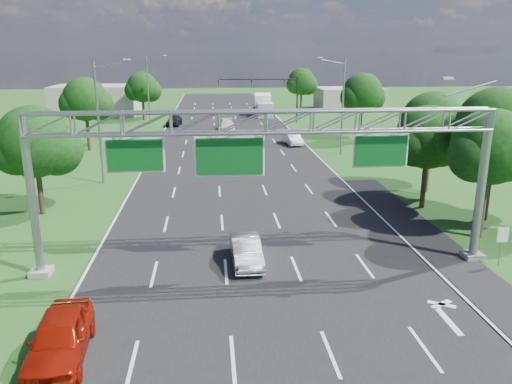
{
  "coord_description": "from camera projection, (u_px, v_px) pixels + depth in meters",
  "views": [
    {
      "loc": [
        -2.4,
        -11.73,
        10.79
      ],
      "look_at": [
        -0.0,
        14.37,
        3.34
      ],
      "focal_mm": 35.0,
      "sensor_mm": 36.0,
      "label": 1
    }
  ],
  "objects": [
    {
      "name": "streetlight_r_mid",
      "position": [
        341.0,
        102.0,
        52.18
      ],
      "size": [
        2.97,
        0.22,
        10.16
      ],
      "color": "gray",
      "rests_on": "ground"
    },
    {
      "name": "traffic_signal",
      "position": [
        274.0,
        89.0,
        75.9
      ],
      "size": [
        12.21,
        0.24,
        7.0
      ],
      "color": "black",
      "rests_on": "ground"
    },
    {
      "name": "red_coupe",
      "position": [
        60.0,
        338.0,
        17.94
      ],
      "size": [
        2.29,
        4.98,
        1.66
      ],
      "primitive_type": "imported",
      "rotation": [
        0.0,
        0.0,
        0.07
      ],
      "color": "#921406",
      "rests_on": "ground"
    },
    {
      "name": "building_right",
      "position": [
        349.0,
        99.0,
        94.5
      ],
      "size": [
        12.0,
        9.0,
        4.0
      ],
      "primitive_type": "cube",
      "color": "gray",
      "rests_on": "ground"
    },
    {
      "name": "tree_verge_lb",
      "position": [
        86.0,
        101.0,
        54.65
      ],
      "size": [
        5.76,
        4.8,
        8.06
      ],
      "color": "#2D2116",
      "rests_on": "ground"
    },
    {
      "name": "tree_verge_rd",
      "position": [
        363.0,
        95.0,
        60.28
      ],
      "size": [
        5.76,
        4.8,
        8.28
      ],
      "color": "#2D2116",
      "rests_on": "ground"
    },
    {
      "name": "tree_verge_la",
      "position": [
        36.0,
        145.0,
        32.98
      ],
      "size": [
        5.76,
        4.8,
        7.4
      ],
      "color": "#2D2116",
      "rests_on": "ground"
    },
    {
      "name": "car_queue_a",
      "position": [
        227.0,
        125.0,
        69.34
      ],
      "size": [
        2.11,
        5.15,
        1.49
      ],
      "primitive_type": "imported",
      "rotation": [
        0.0,
        0.0,
        0.0
      ],
      "color": "silver",
      "rests_on": "ground"
    },
    {
      "name": "car_queue_c",
      "position": [
        174.0,
        120.0,
        74.05
      ],
      "size": [
        2.41,
        4.86,
        1.59
      ],
      "primitive_type": "imported",
      "rotation": [
        0.0,
        0.0,
        -0.12
      ],
      "color": "black",
      "rests_on": "ground"
    },
    {
      "name": "tree_cluster_right",
      "position": [
        474.0,
        137.0,
        32.62
      ],
      "size": [
        9.91,
        14.6,
        8.68
      ],
      "color": "#2D2116",
      "rests_on": "ground"
    },
    {
      "name": "tree_verge_re",
      "position": [
        302.0,
        83.0,
        88.96
      ],
      "size": [
        5.76,
        4.8,
        7.84
      ],
      "color": "#2D2116",
      "rests_on": "ground"
    },
    {
      "name": "streetlight_l_far",
      "position": [
        149.0,
        87.0,
        74.13
      ],
      "size": [
        2.97,
        0.22,
        10.16
      ],
      "color": "gray",
      "rests_on": "ground"
    },
    {
      "name": "road_flare",
      "position": [
        433.0,
        245.0,
        28.7
      ],
      "size": [
        3.0,
        30.0,
        0.02
      ],
      "primitive_type": "cube",
      "color": "black",
      "rests_on": "ground"
    },
    {
      "name": "silver_sedan",
      "position": [
        246.0,
        251.0,
        26.09
      ],
      "size": [
        1.64,
        4.3,
        1.4
      ],
      "primitive_type": "imported",
      "rotation": [
        0.0,
        0.0,
        0.04
      ],
      "color": "#9DA2A8",
      "rests_on": "ground"
    },
    {
      "name": "tree_verge_lc",
      "position": [
        143.0,
        89.0,
        78.98
      ],
      "size": [
        5.76,
        4.8,
        7.62
      ],
      "color": "#2D2116",
      "rests_on": "ground"
    },
    {
      "name": "car_queue_d",
      "position": [
        293.0,
        138.0,
        59.22
      ],
      "size": [
        1.92,
        4.48,
        1.44
      ],
      "primitive_type": "imported",
      "rotation": [
        0.0,
        0.0,
        0.09
      ],
      "color": "white",
      "rests_on": "ground"
    },
    {
      "name": "streetlight_l_near",
      "position": [
        101.0,
        117.0,
        40.61
      ],
      "size": [
        2.97,
        0.22,
        10.16
      ],
      "color": "gray",
      "rests_on": "ground"
    },
    {
      "name": "road",
      "position": [
        240.0,
        180.0,
        43.13
      ],
      "size": [
        18.0,
        180.0,
        0.02
      ],
      "primitive_type": "cube",
      "color": "black",
      "rests_on": "ground"
    },
    {
      "name": "building_left",
      "position": [
        96.0,
        100.0,
        86.48
      ],
      "size": [
        14.0,
        10.0,
        5.0
      ],
      "primitive_type": "cube",
      "color": "gray",
      "rests_on": "ground"
    },
    {
      "name": "ground",
      "position": [
        240.0,
        180.0,
        43.13
      ],
      "size": [
        220.0,
        220.0,
        0.0
      ],
      "primitive_type": "plane",
      "color": "#1D5118",
      "rests_on": "ground"
    },
    {
      "name": "sign_gantry",
      "position": [
        267.0,
        134.0,
        24.03
      ],
      "size": [
        23.5,
        1.0,
        9.56
      ],
      "color": "gray",
      "rests_on": "ground"
    },
    {
      "name": "regulatory_sign",
      "position": [
        502.0,
        238.0,
        25.59
      ],
      "size": [
        0.6,
        0.08,
        2.1
      ],
      "color": "gray",
      "rests_on": "ground"
    },
    {
      "name": "box_truck",
      "position": [
        264.0,
        105.0,
        86.02
      ],
      "size": [
        3.35,
        9.51,
        3.52
      ],
      "rotation": [
        0.0,
        0.0,
        -0.1
      ],
      "color": "white",
      "rests_on": "ground"
    }
  ]
}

